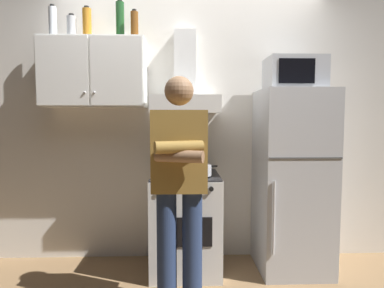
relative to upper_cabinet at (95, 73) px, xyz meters
The scene contains 14 objects.
ground_plane 1.98m from the upper_cabinet, 23.77° to the right, with size 7.00×7.00×0.00m, color olive.
back_wall_tiled 0.97m from the upper_cabinet, 14.86° to the left, with size 4.80×0.10×2.70m, color silver.
upper_cabinet is the anchor object (origin of this frame).
stove_oven 1.55m from the upper_cabinet, ahead, with size 0.60×0.62×0.87m.
range_hood 0.81m from the upper_cabinet, ahead, with size 0.60×0.44×0.75m.
refrigerator 2.00m from the upper_cabinet, ahead, with size 0.60×0.62×1.60m.
microwave 1.75m from the upper_cabinet, ahead, with size 0.48×0.37×0.28m.
person_standing 1.35m from the upper_cabinet, 44.26° to the right, with size 0.38×0.33×1.64m.
cooking_pot 1.27m from the upper_cabinet, 14.73° to the right, with size 0.28×0.18×0.09m.
bottle_wine_green 0.52m from the upper_cabinet, ahead, with size 0.07×0.07×0.35m.
bottle_vodka_clear 0.56m from the upper_cabinet, behind, with size 0.07×0.07×0.29m.
bottle_liquor_amber 0.44m from the upper_cabinet, 161.04° to the left, with size 0.08×0.08×0.28m.
bottle_canister_steel 0.45m from the upper_cabinet, behind, with size 0.08×0.08×0.22m.
bottle_beer_brown 0.55m from the upper_cabinet, ahead, with size 0.07×0.07×0.25m.
Camera 1 is at (-0.09, -2.61, 1.36)m, focal length 30.84 mm.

